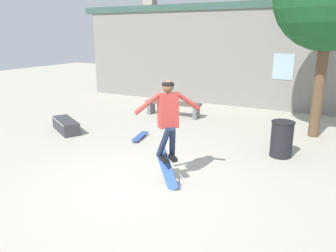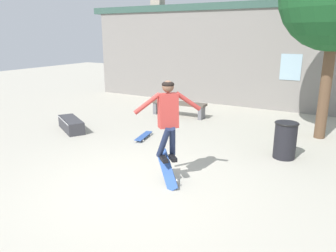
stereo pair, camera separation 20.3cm
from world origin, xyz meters
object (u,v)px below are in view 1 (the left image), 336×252
skate_ledge (66,125)px  skateboard_resting (140,136)px  park_bench (173,105)px  skateboard_flipping (167,170)px  skater (168,114)px  trash_bin (282,138)px

skate_ledge → skateboard_resting: skate_ledge is taller
park_bench → skateboard_flipping: size_ratio=2.82×
park_bench → skater: 5.25m
skateboard_flipping → skate_ledge: bearing=-160.4°
trash_bin → skater: skater is taller
park_bench → skateboard_resting: bearing=-84.6°
skateboard_flipping → trash_bin: bearing=97.1°
skate_ledge → skateboard_flipping: skateboard_flipping is taller
skater → skateboard_flipping: (0.01, -0.05, -1.06)m
skate_ledge → skater: size_ratio=0.92×
skate_ledge → skater: 4.59m
trash_bin → skater: size_ratio=0.56×
skater → skateboard_flipping: size_ratio=2.15×
skater → trash_bin: bearing=99.9°
park_bench → skateboard_resting: park_bench is taller
park_bench → skateboard_resting: 2.69m
trash_bin → skate_ledge: bearing=-172.3°
skater → skateboard_flipping: 1.06m
skate_ledge → trash_bin: (5.80, 0.78, 0.26)m
skater → skateboard_resting: size_ratio=1.68×
skate_ledge → skateboard_resting: size_ratio=1.54×
skateboard_flipping → skateboard_resting: bearing=174.0°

